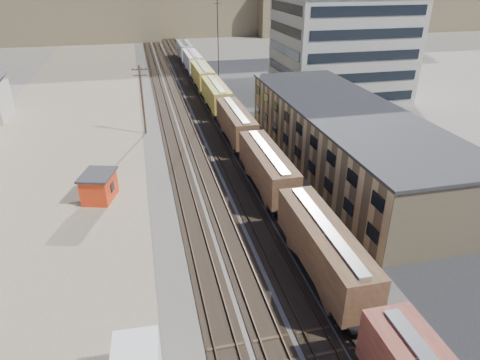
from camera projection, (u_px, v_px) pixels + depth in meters
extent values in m
plane|color=#6B6356|center=(299.00, 334.00, 28.54)|extent=(300.00, 300.00, 0.00)
cube|color=#4C4742|center=(195.00, 113.00, 72.16)|extent=(18.00, 200.00, 0.06)
cube|color=#826D59|center=(62.00, 145.00, 59.32)|extent=(24.00, 180.00, 0.03)
cube|color=#232326|center=(356.00, 133.00, 63.60)|extent=(26.00, 120.00, 0.04)
cube|color=black|center=(165.00, 115.00, 71.09)|extent=(2.60, 200.00, 0.08)
cube|color=#38281E|center=(161.00, 115.00, 70.89)|extent=(0.08, 200.00, 0.16)
cube|color=#38281E|center=(170.00, 114.00, 71.19)|extent=(0.08, 200.00, 0.16)
cube|color=black|center=(184.00, 114.00, 71.71)|extent=(2.60, 200.00, 0.08)
cube|color=#38281E|center=(179.00, 113.00, 71.51)|extent=(0.08, 200.00, 0.16)
cube|color=#38281E|center=(188.00, 113.00, 71.81)|extent=(0.08, 200.00, 0.16)
cube|color=black|center=(201.00, 113.00, 72.33)|extent=(2.60, 200.00, 0.08)
cube|color=#38281E|center=(197.00, 112.00, 72.13)|extent=(0.08, 200.00, 0.16)
cube|color=#38281E|center=(205.00, 112.00, 72.42)|extent=(0.08, 200.00, 0.16)
cube|color=black|center=(217.00, 111.00, 72.91)|extent=(2.60, 200.00, 0.08)
cube|color=#38281E|center=(213.00, 111.00, 72.71)|extent=(0.08, 200.00, 0.16)
cube|color=#38281E|center=(222.00, 111.00, 73.00)|extent=(0.08, 200.00, 0.16)
cube|color=black|center=(351.00, 314.00, 29.21)|extent=(2.20, 2.20, 0.90)
cube|color=black|center=(299.00, 234.00, 38.06)|extent=(2.20, 2.20, 0.90)
cube|color=#4C2B20|center=(324.00, 246.00, 32.68)|extent=(3.00, 13.34, 3.40)
cube|color=#B7B7B2|center=(326.00, 226.00, 31.89)|extent=(0.90, 12.32, 0.16)
cube|color=black|center=(281.00, 206.00, 42.47)|extent=(2.20, 2.20, 0.90)
cube|color=black|center=(255.00, 165.00, 51.33)|extent=(2.20, 2.20, 0.90)
cube|color=#4C2B20|center=(267.00, 166.00, 45.95)|extent=(3.00, 13.34, 3.40)
cube|color=#B7B7B2|center=(268.00, 151.00, 45.16)|extent=(0.90, 12.32, 0.16)
cube|color=black|center=(245.00, 150.00, 55.73)|extent=(2.20, 2.20, 0.90)
cube|color=black|center=(229.00, 125.00, 64.59)|extent=(2.20, 2.20, 0.90)
cube|color=#4C2B20|center=(236.00, 122.00, 59.21)|extent=(3.00, 13.34, 3.40)
cube|color=#B7B7B2|center=(236.00, 109.00, 58.42)|extent=(0.90, 12.33, 0.16)
cube|color=black|center=(222.00, 115.00, 69.00)|extent=(2.20, 2.20, 0.90)
cube|color=black|center=(211.00, 98.00, 77.85)|extent=(2.20, 2.20, 0.90)
cube|color=#AC952D|center=(216.00, 94.00, 72.47)|extent=(3.00, 13.34, 3.40)
cube|color=#B7B7B2|center=(216.00, 84.00, 71.68)|extent=(0.90, 12.33, 0.16)
cube|color=black|center=(207.00, 92.00, 82.26)|extent=(2.20, 2.20, 0.90)
cube|color=black|center=(199.00, 80.00, 91.11)|extent=(2.20, 2.20, 0.90)
cube|color=#AC952D|center=(202.00, 75.00, 85.73)|extent=(3.00, 13.34, 3.40)
cube|color=#B7B7B2|center=(202.00, 66.00, 84.95)|extent=(0.90, 12.32, 0.16)
cube|color=black|center=(196.00, 75.00, 95.52)|extent=(2.20, 2.20, 0.90)
cube|color=black|center=(190.00, 66.00, 104.38)|extent=(2.20, 2.20, 0.90)
cube|color=#BAB8AE|center=(192.00, 61.00, 99.00)|extent=(3.00, 13.34, 3.40)
cube|color=#B7B7B2|center=(192.00, 53.00, 98.21)|extent=(0.90, 12.32, 0.16)
cube|color=black|center=(188.00, 62.00, 108.78)|extent=(2.20, 2.20, 0.90)
cube|color=black|center=(183.00, 55.00, 117.64)|extent=(2.20, 2.20, 0.90)
cube|color=#BAB8AE|center=(185.00, 50.00, 112.26)|extent=(3.00, 13.34, 3.40)
cube|color=#B7B7B2|center=(184.00, 43.00, 111.47)|extent=(0.90, 12.32, 0.16)
cube|color=tan|center=(345.00, 138.00, 51.89)|extent=(12.00, 40.00, 7.00)
cube|color=#2D2D30|center=(349.00, 109.00, 50.30)|extent=(12.40, 40.40, 0.30)
cube|color=black|center=(298.00, 152.00, 51.22)|extent=(0.12, 36.00, 1.20)
cube|color=black|center=(299.00, 128.00, 49.89)|extent=(0.12, 36.00, 1.20)
cube|color=#9E998E|center=(341.00, 48.00, 78.31)|extent=(22.00, 18.00, 18.00)
cube|color=black|center=(284.00, 50.00, 76.03)|extent=(0.12, 16.00, 16.00)
cube|color=black|center=(365.00, 56.00, 70.41)|extent=(20.00, 0.12, 16.00)
cylinder|color=#382619|center=(143.00, 101.00, 61.22)|extent=(0.32, 0.32, 10.00)
cube|color=#382619|center=(139.00, 70.00, 59.27)|extent=(2.20, 0.14, 0.14)
cube|color=#382619|center=(140.00, 75.00, 59.63)|extent=(1.90, 0.14, 0.14)
cylinder|color=black|center=(144.00, 68.00, 59.33)|extent=(0.08, 0.08, 0.22)
cylinder|color=black|center=(218.00, 48.00, 78.14)|extent=(0.16, 0.16, 18.00)
cube|color=black|center=(217.00, 4.00, 74.82)|extent=(1.20, 0.08, 0.08)
cube|color=brown|center=(380.00, 4.00, 173.97)|extent=(110.00, 38.00, 18.00)
cube|color=red|center=(99.00, 187.00, 44.74)|extent=(3.71, 4.34, 2.78)
cube|color=#2D2D30|center=(97.00, 175.00, 44.08)|extent=(4.17, 4.79, 0.23)
cube|color=black|center=(112.00, 187.00, 44.62)|extent=(0.35, 0.91, 0.93)
imported|color=white|center=(477.00, 226.00, 39.06)|extent=(3.31, 5.47, 1.70)
imported|color=navy|center=(378.00, 120.00, 66.67)|extent=(4.39, 6.25, 1.58)
imported|color=white|center=(355.00, 101.00, 76.19)|extent=(2.36, 5.17, 1.72)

